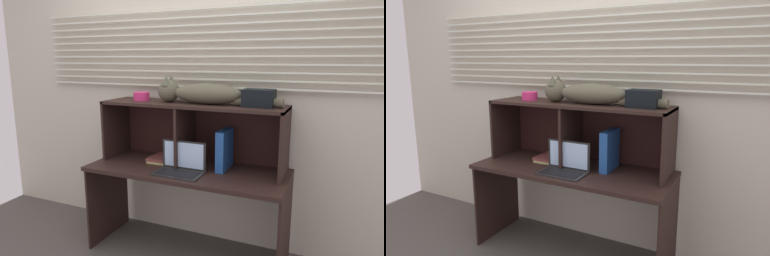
{
  "view_description": "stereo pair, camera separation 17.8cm",
  "coord_description": "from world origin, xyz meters",
  "views": [
    {
      "loc": [
        1.02,
        -2.02,
        1.52
      ],
      "look_at": [
        0.0,
        0.31,
        1.0
      ],
      "focal_mm": 31.73,
      "sensor_mm": 36.0,
      "label": 1
    },
    {
      "loc": [
        1.18,
        -1.95,
        1.52
      ],
      "look_at": [
        0.0,
        0.31,
        1.0
      ],
      "focal_mm": 31.73,
      "sensor_mm": 36.0,
      "label": 2
    }
  ],
  "objects": [
    {
      "name": "laptop",
      "position": [
        0.0,
        0.1,
        0.75
      ],
      "size": [
        0.35,
        0.21,
        0.22
      ],
      "color": "black",
      "rests_on": "desk"
    },
    {
      "name": "cat",
      "position": [
        0.07,
        0.31,
        1.27
      ],
      "size": [
        0.95,
        0.19,
        0.2
      ],
      "color": "#514E3C",
      "rests_on": "hutch_shelf_unit"
    },
    {
      "name": "storage_box",
      "position": [
        0.51,
        0.31,
        1.25
      ],
      "size": [
        0.21,
        0.16,
        0.12
      ],
      "primitive_type": "cube",
      "color": "black",
      "rests_on": "hutch_shelf_unit"
    },
    {
      "name": "small_basket",
      "position": [
        -0.44,
        0.31,
        1.22
      ],
      "size": [
        0.13,
        0.13,
        0.07
      ],
      "primitive_type": "cylinder",
      "color": "#D82E6F",
      "rests_on": "hutch_shelf_unit"
    },
    {
      "name": "back_panel_with_blinds",
      "position": [
        0.0,
        0.55,
        1.26
      ],
      "size": [
        4.4,
        0.08,
        2.5
      ],
      "color": "beige",
      "rests_on": "ground"
    },
    {
      "name": "desk",
      "position": [
        0.0,
        0.21,
        0.57
      ],
      "size": [
        1.51,
        0.61,
        0.7
      ],
      "color": "black",
      "rests_on": "ground"
    },
    {
      "name": "book_stack",
      "position": [
        -0.25,
        0.31,
        0.72
      ],
      "size": [
        0.21,
        0.23,
        0.04
      ],
      "color": "tan",
      "rests_on": "desk"
    },
    {
      "name": "binder_upright",
      "position": [
        0.27,
        0.31,
        0.85
      ],
      "size": [
        0.06,
        0.25,
        0.3
      ],
      "primitive_type": "cube",
      "color": "#204D99",
      "rests_on": "desk"
    },
    {
      "name": "hutch_shelf_unit",
      "position": [
        -0.01,
        0.34,
        1.04
      ],
      "size": [
        1.42,
        0.38,
        0.48
      ],
      "color": "black",
      "rests_on": "desk"
    }
  ]
}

